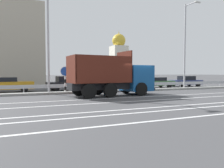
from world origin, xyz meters
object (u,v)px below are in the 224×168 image
object	(u,v)px
parked_car_6	(186,81)
church_tower	(119,58)
parked_car_2	(7,85)
parked_car_5	(156,82)
dump_truck	(120,79)
median_road_sign	(65,79)
parked_car_4	(115,83)
street_lamp_1	(48,36)
parked_car_3	(66,83)
street_lamp_2	(186,43)

from	to	relation	value
parked_car_6	church_tower	xyz separation A→B (m)	(2.17, 25.62, 4.73)
parked_car_2	parked_car_5	world-z (taller)	parked_car_2
dump_truck	parked_car_2	bearing A→B (deg)	-130.52
median_road_sign	parked_car_5	xyz separation A→B (m)	(11.28, 2.96, -0.60)
parked_car_4	parked_car_6	distance (m)	10.34
street_lamp_1	parked_car_3	xyz separation A→B (m)	(2.10, 3.72, -4.07)
median_road_sign	parked_car_2	xyz separation A→B (m)	(-4.71, 3.28, -0.55)
dump_truck	church_tower	xyz separation A→B (m)	(14.64, 32.09, 4.16)
parked_car_4	church_tower	bearing A→B (deg)	-20.90
dump_truck	parked_car_4	size ratio (longest dim) A/B	1.51
parked_car_3	parked_car_4	xyz separation A→B (m)	(5.30, -0.36, -0.05)
dump_truck	parked_car_4	distance (m)	6.41
street_lamp_1	parked_car_2	xyz separation A→B (m)	(-3.32, 3.57, -4.07)
parked_car_4	parked_car_5	distance (m)	5.28
street_lamp_2	parked_car_5	distance (m)	5.60
street_lamp_2	parked_car_6	xyz separation A→B (m)	(3.27, 3.56, -4.34)
dump_truck	church_tower	bearing A→B (deg)	150.97
street_lamp_2	parked_car_5	xyz separation A→B (m)	(-1.78, 3.01, -4.38)
street_lamp_1	parked_car_4	distance (m)	9.11
street_lamp_2	street_lamp_1	bearing A→B (deg)	-179.04
parked_car_4	parked_car_6	bearing A→B (deg)	-82.80
parked_car_3	street_lamp_2	bearing A→B (deg)	70.59
dump_truck	parked_car_5	world-z (taller)	dump_truck
parked_car_4	parked_car_5	world-z (taller)	parked_car_4
church_tower	parked_car_5	bearing A→B (deg)	-105.42
median_road_sign	parked_car_4	size ratio (longest dim) A/B	0.51
parked_car_2	parked_car_6	distance (m)	21.05
parked_car_3	parked_car_6	distance (m)	15.63
parked_car_2	street_lamp_1	bearing A→B (deg)	40.11
dump_truck	parked_car_3	size ratio (longest dim) A/B	1.78
street_lamp_2	parked_car_2	world-z (taller)	street_lamp_2
parked_car_3	church_tower	bearing A→B (deg)	141.61
parked_car_3	church_tower	world-z (taller)	church_tower
dump_truck	median_road_sign	size ratio (longest dim) A/B	2.98
dump_truck	parked_car_2	world-z (taller)	dump_truck
parked_car_2	church_tower	xyz separation A→B (m)	(23.21, 25.86, 4.70)
median_road_sign	parked_car_6	xyz separation A→B (m)	(16.34, 3.52, -0.57)
parked_car_3	parked_car_6	world-z (taller)	parked_car_3
parked_car_2	church_tower	bearing A→B (deg)	135.33
dump_truck	street_lamp_2	size ratio (longest dim) A/B	0.76
dump_truck	parked_car_6	xyz separation A→B (m)	(12.47, 6.47, -0.56)
parked_car_3	parked_car_6	xyz separation A→B (m)	(15.63, 0.09, -0.02)
street_lamp_1	parked_car_6	xyz separation A→B (m)	(17.73, 3.81, -4.09)
median_road_sign	parked_car_4	world-z (taller)	median_road_sign
street_lamp_2	church_tower	size ratio (longest dim) A/B	0.77
dump_truck	median_road_sign	xyz separation A→B (m)	(-3.87, 2.95, 0.00)
median_road_sign	dump_truck	bearing A→B (deg)	-37.34
median_road_sign	parked_car_2	distance (m)	5.77
street_lamp_1	parked_car_3	distance (m)	5.90
parked_car_6	parked_car_3	bearing A→B (deg)	94.77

